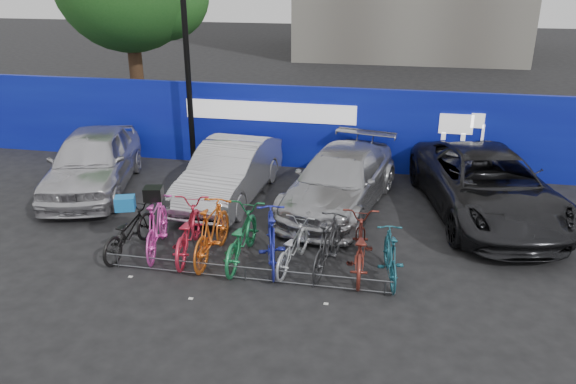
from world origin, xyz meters
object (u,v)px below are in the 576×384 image
(bike_0, at_px, (128,231))
(bike_8, at_px, (359,246))
(lamppost, at_px, (187,54))
(bike_1, at_px, (157,226))
(bike_2, at_px, (187,230))
(bike_6, at_px, (292,246))
(bike_3, at_px, (212,232))
(bike_rack, at_px, (245,273))
(bike_9, at_px, (390,256))
(car_0, at_px, (93,161))
(bike_5, at_px, (272,239))
(bike_7, at_px, (328,244))
(car_1, at_px, (230,172))
(car_3, at_px, (487,185))
(bike_4, at_px, (241,237))
(car_2, at_px, (340,180))

(bike_0, relative_size, bike_8, 0.90)
(lamppost, height_order, bike_1, lamppost)
(bike_2, xyz_separation_m, bike_6, (2.19, -0.10, -0.09))
(bike_3, distance_m, bike_6, 1.64)
(bike_3, bearing_deg, bike_rack, 142.62)
(bike_rack, height_order, bike_9, bike_9)
(car_0, xyz_separation_m, bike_5, (5.48, -3.07, -0.22))
(car_0, xyz_separation_m, bike_7, (6.59, -3.01, -0.26))
(car_1, height_order, bike_2, car_1)
(car_0, relative_size, bike_3, 2.36)
(bike_1, bearing_deg, bike_2, 168.51)
(car_3, relative_size, bike_1, 2.86)
(bike_0, distance_m, bike_9, 5.32)
(bike_2, xyz_separation_m, bike_4, (1.14, -0.06, -0.00))
(car_1, relative_size, bike_7, 2.40)
(bike_4, bearing_deg, bike_rack, 111.65)
(bike_rack, bearing_deg, bike_7, 26.56)
(bike_3, bearing_deg, lamppost, -64.24)
(bike_8, bearing_deg, bike_2, -3.63)
(bike_4, bearing_deg, bike_3, 2.99)
(car_0, bearing_deg, bike_7, -39.42)
(bike_5, xyz_separation_m, bike_9, (2.30, -0.09, -0.09))
(car_1, height_order, bike_7, car_1)
(bike_rack, height_order, bike_3, bike_3)
(lamppost, bearing_deg, bike_5, -56.24)
(car_1, bearing_deg, bike_5, -56.42)
(car_1, distance_m, bike_4, 3.35)
(lamppost, distance_m, car_2, 5.66)
(lamppost, height_order, bike_7, lamppost)
(car_2, xyz_separation_m, bike_7, (0.11, -3.11, -0.16))
(bike_2, bearing_deg, bike_4, 169.36)
(car_3, bearing_deg, bike_4, -159.49)
(lamppost, height_order, bike_4, lamppost)
(lamppost, bearing_deg, bike_1, -77.92)
(bike_1, height_order, bike_3, bike_3)
(bike_rack, xyz_separation_m, bike_6, (0.77, 0.69, 0.29))
(bike_rack, height_order, car_0, car_0)
(car_0, distance_m, bike_8, 7.77)
(bike_8, bearing_deg, lamppost, -48.20)
(bike_1, relative_size, bike_2, 0.95)
(bike_2, bearing_deg, bike_rack, 143.04)
(bike_0, bearing_deg, bike_5, -173.19)
(bike_rack, bearing_deg, bike_1, 159.17)
(bike_0, bearing_deg, bike_8, -172.00)
(car_1, distance_m, car_2, 2.80)
(bike_4, bearing_deg, bike_0, 2.78)
(bike_1, xyz_separation_m, bike_2, (0.66, 0.00, -0.05))
(bike_5, bearing_deg, bike_9, 163.07)
(lamppost, bearing_deg, bike_6, -53.23)
(lamppost, bearing_deg, car_2, -25.28)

